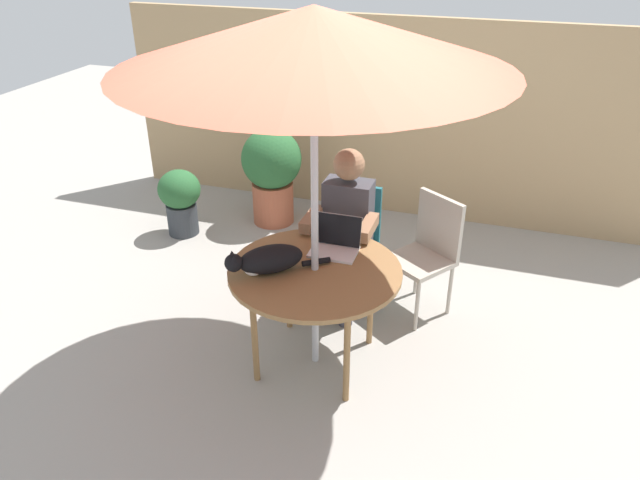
% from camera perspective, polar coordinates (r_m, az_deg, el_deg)
% --- Properties ---
extents(ground_plane, '(14.00, 14.00, 0.00)m').
position_cam_1_polar(ground_plane, '(4.12, -0.44, -11.26)').
color(ground_plane, gray).
extents(fence_back, '(5.44, 0.08, 1.86)m').
position_cam_1_polar(fence_back, '(5.79, 7.37, 11.21)').
color(fence_back, tan).
rests_on(fence_back, ground).
extents(patio_table, '(1.08, 1.08, 0.71)m').
position_cam_1_polar(patio_table, '(3.73, -0.48, -3.47)').
color(patio_table, olive).
rests_on(patio_table, ground).
extents(patio_umbrella, '(2.11, 2.11, 2.24)m').
position_cam_1_polar(patio_umbrella, '(3.21, -0.59, 18.57)').
color(patio_umbrella, '#B7B7BC').
rests_on(patio_umbrella, ground).
extents(chair_occupied, '(0.40, 0.40, 0.89)m').
position_cam_1_polar(chair_occupied, '(4.49, 2.91, 0.47)').
color(chair_occupied, '#1E606B').
rests_on(chair_occupied, ground).
extents(chair_empty, '(0.56, 0.56, 0.89)m').
position_cam_1_polar(chair_empty, '(4.40, 10.24, -0.60)').
color(chair_empty, '#B2A899').
rests_on(chair_empty, ground).
extents(person_seated, '(0.48, 0.48, 1.23)m').
position_cam_1_polar(person_seated, '(4.27, 2.40, 1.52)').
color(person_seated, '#3F3F47').
rests_on(person_seated, ground).
extents(laptop, '(0.30, 0.25, 0.21)m').
position_cam_1_polar(laptop, '(3.88, 1.53, -0.06)').
color(laptop, silver).
rests_on(laptop, patio_table).
extents(cat, '(0.55, 0.42, 0.17)m').
position_cam_1_polar(cat, '(3.64, -5.05, -1.90)').
color(cat, black).
rests_on(cat, patio_table).
extents(potted_plant_near_fence, '(0.56, 0.56, 0.92)m').
position_cam_1_polar(potted_plant_near_fence, '(5.65, -4.58, 6.60)').
color(potted_plant_near_fence, '#9E5138').
rests_on(potted_plant_near_fence, ground).
extents(potted_plant_by_chair, '(0.38, 0.38, 0.62)m').
position_cam_1_polar(potted_plant_by_chair, '(5.62, -13.09, 3.87)').
color(potted_plant_by_chair, '#33383D').
rests_on(potted_plant_by_chair, ground).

